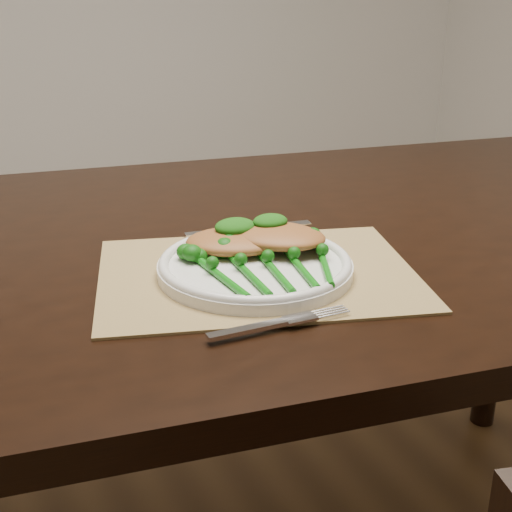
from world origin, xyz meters
name	(u,v)px	position (x,y,z in m)	size (l,w,h in m)	color
dining_table	(262,437)	(0.09, 0.03, 0.38)	(1.70, 1.10, 0.75)	black
placemat	(257,274)	(0.02, -0.12, 0.75)	(0.40, 0.29, 0.00)	#9A7F4E
dinner_plate	(255,265)	(0.01, -0.12, 0.76)	(0.25, 0.25, 0.02)	white
knife	(237,230)	(0.05, 0.03, 0.76)	(0.19, 0.04, 0.01)	silver
fork	(289,321)	(-0.01, -0.27, 0.76)	(0.17, 0.02, 0.01)	silver
chicken_fillet_left	(236,241)	(0.01, -0.07, 0.78)	(0.13, 0.09, 0.03)	#9E602E
chicken_fillet_right	(276,236)	(0.06, -0.09, 0.79)	(0.13, 0.09, 0.03)	#9E602E
pesto_dollop_left	(235,227)	(0.01, -0.06, 0.80)	(0.06, 0.05, 0.02)	#0D4109
pesto_dollop_right	(270,221)	(0.06, -0.07, 0.80)	(0.05, 0.04, 0.02)	#0D4109
broccolini_bundle	(273,269)	(0.02, -0.16, 0.77)	(0.18, 0.19, 0.04)	#0D640D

